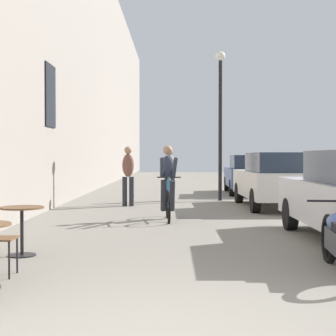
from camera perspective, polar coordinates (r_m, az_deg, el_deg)
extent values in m
cube|color=gray|center=(18.83, -10.78, 13.57)|extent=(0.50, 68.00, 10.94)
cube|color=black|center=(14.74, -12.63, 7.66)|extent=(0.04, 1.10, 1.70)
cylinder|color=black|center=(6.91, -16.04, -9.07)|extent=(0.02, 0.02, 0.45)
cylinder|color=black|center=(6.60, -16.85, -9.56)|extent=(0.02, 0.02, 0.45)
cube|color=brown|center=(6.76, -17.77, -7.29)|extent=(0.38, 0.38, 0.02)
cylinder|color=black|center=(8.10, -15.54, -9.09)|extent=(0.40, 0.40, 0.02)
cylinder|color=black|center=(8.04, -15.55, -6.65)|extent=(0.05, 0.05, 0.67)
cylinder|color=brown|center=(8.00, -15.57, -4.16)|extent=(0.64, 0.64, 0.02)
torus|color=black|center=(11.47, 0.10, -4.37)|extent=(0.08, 0.71, 0.71)
torus|color=black|center=(12.51, -0.08, -3.89)|extent=(0.08, 0.71, 0.71)
cylinder|color=#286084|center=(12.40, -0.07, -2.62)|extent=(0.05, 0.22, 0.58)
cylinder|color=#286084|center=(11.88, 0.02, -1.17)|extent=(0.07, 0.83, 0.14)
cylinder|color=#286084|center=(11.46, 0.10, -2.69)|extent=(0.04, 0.09, 0.67)
cylinder|color=#286084|center=(12.01, 0.00, -3.92)|extent=(0.08, 1.00, 0.12)
cylinder|color=black|center=(11.47, 0.10, -1.01)|extent=(0.52, 0.05, 0.03)
ellipsoid|color=black|center=(12.29, -0.05, -1.18)|extent=(0.12, 0.24, 0.06)
ellipsoid|color=#2D3342|center=(12.20, -0.04, 0.09)|extent=(0.36, 0.36, 0.59)
sphere|color=#A57A5B|center=(12.16, -0.03, 1.95)|extent=(0.22, 0.22, 0.22)
cylinder|color=#26262D|center=(12.16, 0.45, -3.01)|extent=(0.15, 0.40, 0.75)
cylinder|color=#26262D|center=(12.16, -0.50, -3.01)|extent=(0.15, 0.40, 0.75)
cylinder|color=#2D3342|center=(11.82, 0.72, 0.02)|extent=(0.14, 0.75, 0.48)
cylinder|color=#2D3342|center=(11.81, -0.66, 0.02)|extent=(0.11, 0.75, 0.48)
cylinder|color=#26262D|center=(15.42, -4.72, -2.55)|extent=(0.14, 0.14, 0.86)
cylinder|color=#26262D|center=(15.43, -3.97, -2.55)|extent=(0.14, 0.14, 0.86)
ellipsoid|color=brown|center=(15.39, -4.35, 0.31)|extent=(0.36, 0.27, 0.68)
sphere|color=#A57A5B|center=(15.39, -4.35, 1.94)|extent=(0.22, 0.22, 0.22)
cylinder|color=#26262D|center=(17.13, -0.15, -2.18)|extent=(0.14, 0.14, 0.84)
cylinder|color=#26262D|center=(17.10, 0.51, -2.19)|extent=(0.14, 0.14, 0.84)
ellipsoid|color=#9E9384|center=(17.08, 0.18, 0.34)|extent=(0.37, 0.28, 0.67)
sphere|color=#A57A5B|center=(17.08, 0.18, 1.80)|extent=(0.22, 0.22, 0.22)
cylinder|color=black|center=(17.40, 5.69, 4.05)|extent=(0.12, 0.12, 4.60)
sphere|color=silver|center=(17.68, 5.70, 11.97)|extent=(0.32, 0.32, 0.32)
cylinder|color=black|center=(10.73, 13.10, -4.87)|extent=(0.21, 0.63, 0.63)
cylinder|color=black|center=(7.95, 17.59, -7.05)|extent=(0.21, 0.63, 0.63)
cube|color=beige|center=(15.31, 11.53, -1.69)|extent=(1.90, 4.42, 0.71)
cube|color=#283342|center=(14.78, 11.97, 0.62)|extent=(1.57, 2.40, 0.53)
cylinder|color=black|center=(16.61, 7.69, -2.67)|extent=(0.22, 0.64, 0.63)
cylinder|color=black|center=(16.92, 13.24, -2.62)|extent=(0.22, 0.64, 0.63)
cylinder|color=black|center=(13.76, 9.42, -3.50)|extent=(0.22, 0.64, 0.63)
cylinder|color=black|center=(14.14, 16.03, -3.40)|extent=(0.22, 0.64, 0.63)
cube|color=#384C84|center=(20.70, 8.86, -0.97)|extent=(1.89, 4.27, 0.69)
cube|color=#283342|center=(20.18, 9.02, 0.67)|extent=(1.54, 2.32, 0.51)
cylinder|color=black|center=(22.03, 6.40, -1.72)|extent=(0.22, 0.61, 0.61)
cylinder|color=black|center=(22.19, 10.50, -1.72)|extent=(0.22, 0.61, 0.61)
cylinder|color=black|center=(19.26, 6.96, -2.16)|extent=(0.22, 0.61, 0.61)
cylinder|color=black|center=(19.45, 11.63, -2.14)|extent=(0.22, 0.61, 0.61)
torus|color=black|center=(7.67, 17.00, -7.47)|extent=(0.16, 0.70, 0.69)
cylinder|color=black|center=(7.51, 17.17, -3.44)|extent=(0.62, 0.09, 0.03)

